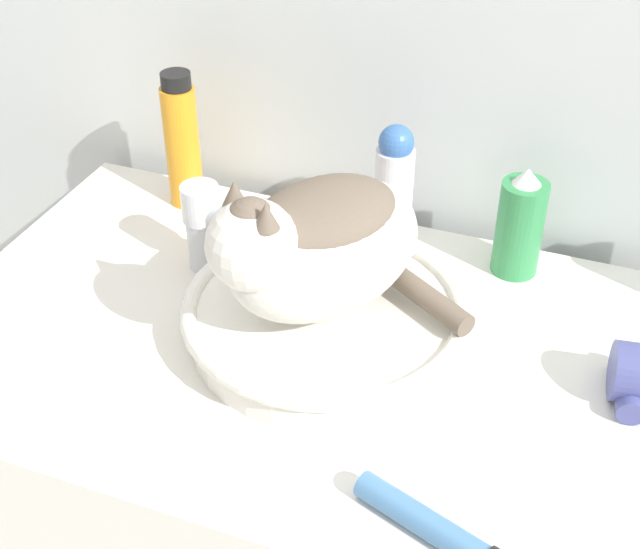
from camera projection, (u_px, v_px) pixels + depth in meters
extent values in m
cylinder|color=white|center=(325.00, 322.00, 1.09)|extent=(0.33, 0.33, 0.04)
torus|color=white|center=(325.00, 307.00, 1.07)|extent=(0.35, 0.35, 0.02)
ellipsoid|color=silver|center=(325.00, 248.00, 1.02)|extent=(0.27, 0.30, 0.15)
ellipsoid|color=#6B5B4C|center=(325.00, 217.00, 1.00)|extent=(0.21, 0.23, 0.07)
sphere|color=silver|center=(252.00, 245.00, 0.94)|extent=(0.10, 0.10, 0.10)
sphere|color=#6B5B4C|center=(251.00, 223.00, 0.93)|extent=(0.06, 0.06, 0.06)
cone|color=#6B5B4C|center=(234.00, 193.00, 0.93)|extent=(0.03, 0.03, 0.03)
cone|color=#6B5B4C|center=(266.00, 216.00, 0.90)|extent=(0.03, 0.03, 0.03)
cylinder|color=#6B5B4C|center=(421.00, 293.00, 1.06)|extent=(0.15, 0.11, 0.03)
cylinder|color=silver|center=(204.00, 243.00, 1.20)|extent=(0.04, 0.04, 0.07)
cylinder|color=silver|center=(232.00, 214.00, 1.12)|extent=(0.13, 0.07, 0.09)
cylinder|color=silver|center=(200.00, 203.00, 1.16)|extent=(0.05, 0.05, 0.05)
cylinder|color=silver|center=(393.00, 199.00, 1.22)|extent=(0.05, 0.05, 0.15)
sphere|color=#3866AD|center=(396.00, 142.00, 1.17)|extent=(0.05, 0.05, 0.05)
cylinder|color=orange|center=(183.00, 147.00, 1.30)|extent=(0.05, 0.05, 0.19)
cylinder|color=black|center=(176.00, 81.00, 1.24)|extent=(0.04, 0.04, 0.02)
cylinder|color=#338C4C|center=(519.00, 228.00, 1.17)|extent=(0.06, 0.06, 0.13)
cone|color=white|center=(528.00, 176.00, 1.13)|extent=(0.04, 0.04, 0.02)
cylinder|color=#4C7FB2|center=(421.00, 520.00, 0.86)|extent=(0.15, 0.07, 0.03)
cylinder|color=#474C8C|center=(628.00, 385.00, 1.01)|extent=(0.05, 0.10, 0.03)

